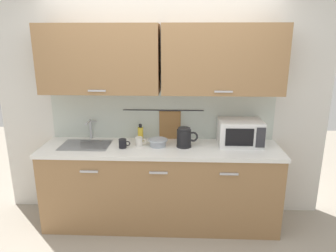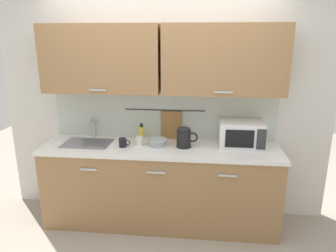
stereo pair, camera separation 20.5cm
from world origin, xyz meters
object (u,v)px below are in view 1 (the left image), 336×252
at_px(electric_kettle, 184,138).
at_px(mug_near_sink, 139,141).
at_px(dish_soap_bottle, 140,134).
at_px(mug_by_kettle, 123,144).
at_px(microwave, 240,132).
at_px(mixing_bowl, 158,142).

xyz_separation_m(electric_kettle, mug_near_sink, (-0.48, 0.01, -0.05)).
xyz_separation_m(dish_soap_bottle, mug_near_sink, (0.01, -0.15, -0.04)).
bearing_deg(mug_by_kettle, microwave, 7.41).
height_order(electric_kettle, mug_by_kettle, electric_kettle).
xyz_separation_m(mixing_bowl, mug_by_kettle, (-0.36, -0.07, 0.00)).
xyz_separation_m(microwave, dish_soap_bottle, (-1.08, 0.06, -0.05)).
height_order(dish_soap_bottle, mug_near_sink, dish_soap_bottle).
relative_size(microwave, dish_soap_bottle, 2.35).
bearing_deg(dish_soap_bottle, microwave, -3.44).
relative_size(microwave, mug_by_kettle, 3.83).
bearing_deg(mixing_bowl, mug_by_kettle, -168.65).
bearing_deg(mug_by_kettle, mug_near_sink, 24.56).
distance_m(electric_kettle, mug_near_sink, 0.48).
bearing_deg(mixing_bowl, mug_near_sink, 179.51).
xyz_separation_m(dish_soap_bottle, mixing_bowl, (0.20, -0.15, -0.04)).
distance_m(microwave, mug_by_kettle, 1.25).
distance_m(electric_kettle, mug_by_kettle, 0.65).
xyz_separation_m(electric_kettle, dish_soap_bottle, (-0.48, 0.16, -0.01)).
height_order(electric_kettle, mug_near_sink, electric_kettle).
bearing_deg(electric_kettle, mixing_bowl, 178.35).
height_order(mug_near_sink, mug_by_kettle, same).
bearing_deg(mixing_bowl, microwave, 5.77).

